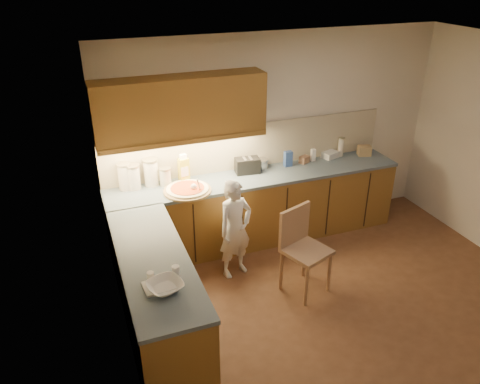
{
  "coord_description": "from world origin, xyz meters",
  "views": [
    {
      "loc": [
        -2.46,
        -3.18,
        3.36
      ],
      "look_at": [
        -0.8,
        1.2,
        1.0
      ],
      "focal_mm": 35.0,
      "sensor_mm": 36.0,
      "label": 1
    }
  ],
  "objects_px": {
    "pizza_on_board": "(188,190)",
    "toaster": "(247,166)",
    "child": "(235,229)",
    "wooden_chair": "(302,244)",
    "oil_jug": "(184,169)"
  },
  "relations": [
    {
      "from": "toaster",
      "to": "child",
      "type": "bearing_deg",
      "value": -113.88
    },
    {
      "from": "pizza_on_board",
      "to": "wooden_chair",
      "type": "height_order",
      "value": "pizza_on_board"
    },
    {
      "from": "pizza_on_board",
      "to": "child",
      "type": "bearing_deg",
      "value": -49.8
    },
    {
      "from": "wooden_chair",
      "to": "oil_jug",
      "type": "relative_size",
      "value": 2.74
    },
    {
      "from": "wooden_chair",
      "to": "toaster",
      "type": "bearing_deg",
      "value": 76.7
    },
    {
      "from": "wooden_chair",
      "to": "toaster",
      "type": "xyz_separation_m",
      "value": [
        -0.15,
        1.24,
        0.45
      ]
    },
    {
      "from": "pizza_on_board",
      "to": "child",
      "type": "height_order",
      "value": "child"
    },
    {
      "from": "child",
      "to": "wooden_chair",
      "type": "relative_size",
      "value": 1.22
    },
    {
      "from": "oil_jug",
      "to": "wooden_chair",
      "type": "bearing_deg",
      "value": -52.8
    },
    {
      "from": "pizza_on_board",
      "to": "wooden_chair",
      "type": "bearing_deg",
      "value": -44.95
    },
    {
      "from": "pizza_on_board",
      "to": "wooden_chair",
      "type": "distance_m",
      "value": 1.45
    },
    {
      "from": "child",
      "to": "wooden_chair",
      "type": "height_order",
      "value": "child"
    },
    {
      "from": "pizza_on_board",
      "to": "wooden_chair",
      "type": "xyz_separation_m",
      "value": [
        0.99,
        -0.99,
        -0.38
      ]
    },
    {
      "from": "wooden_chair",
      "to": "oil_jug",
      "type": "distance_m",
      "value": 1.67
    },
    {
      "from": "pizza_on_board",
      "to": "toaster",
      "type": "relative_size",
      "value": 1.75
    }
  ]
}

